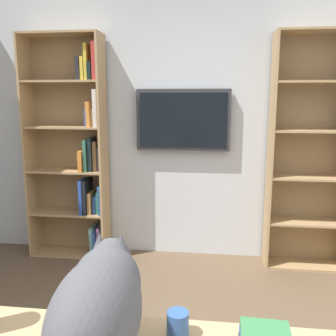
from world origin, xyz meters
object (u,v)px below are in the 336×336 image
(bookshelf_left, at_px, (334,155))
(bookshelf_right, at_px, (76,152))
(coffee_mug, at_px, (178,324))
(cat, at_px, (100,305))
(wall_mounted_tv, at_px, (183,120))

(bookshelf_left, xyz_separation_m, bookshelf_right, (2.45, -0.00, -0.01))
(bookshelf_right, distance_m, coffee_mug, 2.58)
(bookshelf_left, bearing_deg, cat, 58.61)
(bookshelf_right, bearing_deg, coffee_mug, 118.63)
(wall_mounted_tv, height_order, cat, wall_mounted_tv)
(bookshelf_left, distance_m, bookshelf_right, 2.45)
(bookshelf_left, xyz_separation_m, coffee_mug, (1.22, 2.25, -0.30))
(coffee_mug, bearing_deg, bookshelf_left, -118.44)
(bookshelf_left, distance_m, cat, 2.81)
(bookshelf_left, relative_size, wall_mounted_tv, 2.40)
(bookshelf_left, bearing_deg, bookshelf_right, -0.00)
(bookshelf_left, relative_size, coffee_mug, 22.59)
(coffee_mug, bearing_deg, cat, 30.40)
(coffee_mug, bearing_deg, wall_mounted_tv, -85.75)
(cat, height_order, coffee_mug, cat)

